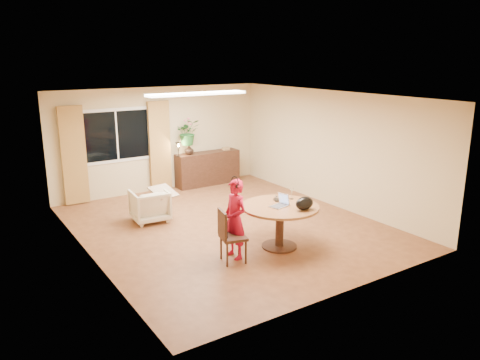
% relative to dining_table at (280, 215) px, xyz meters
% --- Properties ---
extents(floor, '(6.50, 6.50, 0.00)m').
position_rel_dining_table_xyz_m(floor, '(-0.21, 1.41, -0.62)').
color(floor, brown).
rests_on(floor, ground).
extents(ceiling, '(6.50, 6.50, 0.00)m').
position_rel_dining_table_xyz_m(ceiling, '(-0.21, 1.41, 1.98)').
color(ceiling, white).
rests_on(ceiling, wall_back).
extents(wall_back, '(5.50, 0.00, 5.50)m').
position_rel_dining_table_xyz_m(wall_back, '(-0.21, 4.66, 0.68)').
color(wall_back, '#C8B382').
rests_on(wall_back, floor).
extents(wall_left, '(0.00, 6.50, 6.50)m').
position_rel_dining_table_xyz_m(wall_left, '(-2.96, 1.41, 0.68)').
color(wall_left, '#C8B382').
rests_on(wall_left, floor).
extents(wall_right, '(0.00, 6.50, 6.50)m').
position_rel_dining_table_xyz_m(wall_right, '(2.54, 1.41, 0.68)').
color(wall_right, '#C8B382').
rests_on(wall_right, floor).
extents(window, '(1.70, 0.03, 1.30)m').
position_rel_dining_table_xyz_m(window, '(-1.31, 4.64, 0.88)').
color(window, white).
rests_on(window, wall_back).
extents(curtain_left, '(0.55, 0.08, 2.25)m').
position_rel_dining_table_xyz_m(curtain_left, '(-2.36, 4.56, 0.53)').
color(curtain_left, olive).
rests_on(curtain_left, wall_back).
extents(curtain_right, '(0.55, 0.08, 2.25)m').
position_rel_dining_table_xyz_m(curtain_right, '(-0.26, 4.56, 0.53)').
color(curtain_right, olive).
rests_on(curtain_right, wall_back).
extents(ceiling_panel, '(2.20, 0.35, 0.05)m').
position_rel_dining_table_xyz_m(ceiling_panel, '(-0.21, 2.61, 1.95)').
color(ceiling_panel, white).
rests_on(ceiling_panel, ceiling).
extents(dining_table, '(1.37, 1.37, 0.78)m').
position_rel_dining_table_xyz_m(dining_table, '(0.00, 0.00, 0.00)').
color(dining_table, brown).
rests_on(dining_table, floor).
extents(dining_chair, '(0.52, 0.49, 0.91)m').
position_rel_dining_table_xyz_m(dining_chair, '(-1.02, -0.06, -0.16)').
color(dining_chair, black).
rests_on(dining_chair, floor).
extents(child, '(0.53, 0.38, 1.37)m').
position_rel_dining_table_xyz_m(child, '(-0.90, 0.07, 0.07)').
color(child, red).
rests_on(child, floor).
extents(laptop, '(0.38, 0.30, 0.22)m').
position_rel_dining_table_xyz_m(laptop, '(-0.06, -0.03, 0.28)').
color(laptop, '#B7B7BC').
rests_on(laptop, dining_table).
extents(tumbler, '(0.07, 0.07, 0.10)m').
position_rel_dining_table_xyz_m(tumbler, '(0.09, 0.23, 0.22)').
color(tumbler, white).
rests_on(tumbler, dining_table).
extents(wine_glass, '(0.08, 0.08, 0.21)m').
position_rel_dining_table_xyz_m(wine_glass, '(0.42, 0.20, 0.27)').
color(wine_glass, white).
rests_on(wine_glass, dining_table).
extents(pot_lid, '(0.29, 0.29, 0.04)m').
position_rel_dining_table_xyz_m(pot_lid, '(0.20, 0.27, 0.19)').
color(pot_lid, white).
rests_on(pot_lid, dining_table).
extents(handbag, '(0.38, 0.26, 0.24)m').
position_rel_dining_table_xyz_m(handbag, '(0.20, -0.41, 0.28)').
color(handbag, black).
rests_on(handbag, dining_table).
extents(armchair, '(0.78, 0.80, 0.67)m').
position_rel_dining_table_xyz_m(armchair, '(-1.40, 2.57, -0.28)').
color(armchair, '#C1AC99').
rests_on(armchair, floor).
extents(throw, '(0.52, 0.61, 0.03)m').
position_rel_dining_table_xyz_m(throw, '(-1.12, 2.50, 0.07)').
color(throw, beige).
rests_on(throw, armchair).
extents(sideboard, '(1.75, 0.43, 0.87)m').
position_rel_dining_table_xyz_m(sideboard, '(1.02, 4.42, -0.18)').
color(sideboard, black).
rests_on(sideboard, floor).
extents(vase, '(0.29, 0.29, 0.25)m').
position_rel_dining_table_xyz_m(vase, '(0.48, 4.42, 0.38)').
color(vase, black).
rests_on(vase, sideboard).
extents(bouquet, '(0.71, 0.65, 0.66)m').
position_rel_dining_table_xyz_m(bouquet, '(0.46, 4.42, 0.84)').
color(bouquet, '#396E29').
rests_on(bouquet, vase).
extents(book_stack, '(0.19, 0.15, 0.08)m').
position_rel_dining_table_xyz_m(book_stack, '(1.59, 4.42, 0.30)').
color(book_stack, olive).
rests_on(book_stack, sideboard).
extents(desk_lamp, '(0.18, 0.18, 0.37)m').
position_rel_dining_table_xyz_m(desk_lamp, '(0.15, 4.37, 0.45)').
color(desk_lamp, black).
rests_on(desk_lamp, sideboard).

